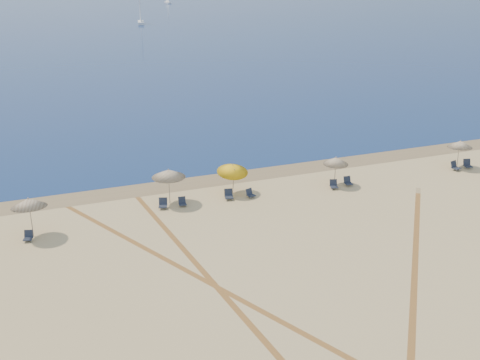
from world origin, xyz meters
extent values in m
plane|color=olive|center=(0.00, 24.00, 0.00)|extent=(500.00, 500.00, 0.00)
cylinder|color=gray|center=(-14.29, 18.75, 1.22)|extent=(0.05, 0.31, 2.44)
cone|color=#FDEEC9|center=(-14.29, 18.64, 2.29)|extent=(2.17, 2.22, 0.77)
sphere|color=gray|center=(-14.29, 18.64, 2.59)|extent=(0.08, 0.08, 0.08)
cylinder|color=gray|center=(-5.05, 20.66, 1.20)|extent=(0.05, 0.05, 2.40)
cone|color=#FDEEC9|center=(-5.05, 20.66, 2.25)|extent=(2.35, 2.35, 0.55)
sphere|color=gray|center=(-5.05, 20.66, 2.55)|extent=(0.08, 0.08, 0.08)
cylinder|color=gray|center=(-0.29, 20.56, 1.05)|extent=(0.05, 0.50, 2.11)
cone|color=yellow|center=(-0.29, 20.75, 1.95)|extent=(2.27, 2.33, 1.01)
sphere|color=gray|center=(-0.29, 20.75, 2.25)|extent=(0.08, 0.08, 0.08)
cylinder|color=gray|center=(7.53, 19.58, 1.06)|extent=(0.05, 0.08, 2.12)
cone|color=#FDEEC9|center=(7.53, 19.59, 1.97)|extent=(1.91, 1.92, 0.58)
sphere|color=gray|center=(7.53, 19.59, 2.27)|extent=(0.08, 0.08, 0.08)
cylinder|color=gray|center=(18.92, 19.51, 1.08)|extent=(0.05, 0.16, 2.17)
cone|color=#FDEEC9|center=(18.92, 19.46, 2.02)|extent=(1.96, 1.99, 0.65)
sphere|color=gray|center=(18.92, 19.46, 2.32)|extent=(0.08, 0.08, 0.08)
cube|color=black|center=(-14.62, 18.05, 0.17)|extent=(0.64, 0.64, 0.05)
cube|color=black|center=(-14.55, 18.30, 0.39)|extent=(0.55, 0.33, 0.46)
cylinder|color=#A5A5AD|center=(-14.82, 17.92, 0.08)|extent=(0.02, 0.02, 0.17)
cylinder|color=#A5A5AD|center=(-14.42, 17.81, 0.08)|extent=(0.02, 0.02, 0.17)
cube|color=black|center=(-5.73, 19.90, 0.19)|extent=(0.72, 0.72, 0.05)
cube|color=black|center=(-5.65, 20.17, 0.44)|extent=(0.61, 0.37, 0.51)
cylinder|color=#A5A5AD|center=(-5.95, 19.75, 0.09)|extent=(0.03, 0.03, 0.19)
cylinder|color=#A5A5AD|center=(-5.51, 19.62, 0.09)|extent=(0.03, 0.03, 0.19)
cube|color=black|center=(-4.35, 19.81, 0.17)|extent=(0.56, 0.56, 0.05)
cube|color=black|center=(-4.33, 20.06, 0.39)|extent=(0.53, 0.23, 0.46)
cylinder|color=#A5A5AD|center=(-4.55, 19.64, 0.08)|extent=(0.02, 0.02, 0.17)
cylinder|color=#A5A5AD|center=(-4.15, 19.60, 0.08)|extent=(0.02, 0.02, 0.17)
cube|color=black|center=(-0.93, 19.78, 0.19)|extent=(0.69, 0.69, 0.05)
cube|color=black|center=(-0.87, 20.06, 0.45)|extent=(0.62, 0.33, 0.52)
cylinder|color=#A5A5AD|center=(-1.16, 19.61, 0.10)|extent=(0.03, 0.03, 0.19)
cylinder|color=#A5A5AD|center=(-0.70, 19.52, 0.10)|extent=(0.03, 0.03, 0.19)
cube|color=black|center=(0.70, 19.55, 0.17)|extent=(0.65, 0.65, 0.05)
cube|color=black|center=(0.63, 19.79, 0.39)|extent=(0.55, 0.34, 0.46)
cylinder|color=#A5A5AD|center=(0.51, 19.30, 0.08)|extent=(0.02, 0.02, 0.17)
cylinder|color=#A5A5AD|center=(0.90, 19.43, 0.08)|extent=(0.02, 0.02, 0.17)
cube|color=black|center=(7.11, 18.90, 0.18)|extent=(0.67, 0.67, 0.05)
cube|color=black|center=(7.18, 19.16, 0.42)|extent=(0.58, 0.33, 0.49)
cylinder|color=#A5A5AD|center=(6.90, 18.76, 0.09)|extent=(0.02, 0.02, 0.18)
cylinder|color=#A5A5AD|center=(7.32, 18.65, 0.09)|extent=(0.02, 0.02, 0.18)
cube|color=black|center=(8.47, 19.08, 0.18)|extent=(0.57, 0.57, 0.05)
cube|color=black|center=(8.48, 19.35, 0.42)|extent=(0.56, 0.22, 0.49)
cylinder|color=#A5A5AD|center=(8.25, 18.89, 0.09)|extent=(0.02, 0.02, 0.18)
cylinder|color=#A5A5AD|center=(8.69, 18.88, 0.09)|extent=(0.02, 0.02, 0.18)
cube|color=black|center=(18.38, 18.92, 0.20)|extent=(0.72, 0.72, 0.05)
cube|color=black|center=(18.31, 19.20, 0.46)|extent=(0.63, 0.35, 0.53)
cylinder|color=#A5A5AD|center=(18.14, 18.65, 0.10)|extent=(0.03, 0.03, 0.20)
cylinder|color=#A5A5AD|center=(18.61, 18.75, 0.10)|extent=(0.03, 0.03, 0.20)
cube|color=black|center=(19.60, 18.96, 0.19)|extent=(0.73, 0.73, 0.05)
cube|color=black|center=(19.67, 19.24, 0.45)|extent=(0.63, 0.36, 0.53)
cylinder|color=#A5A5AD|center=(19.37, 18.80, 0.10)|extent=(0.03, 0.03, 0.19)
cylinder|color=#A5A5AD|center=(19.83, 18.68, 0.10)|extent=(0.03, 0.03, 0.19)
cube|color=white|center=(36.65, 190.34, 0.24)|extent=(1.62, 4.41, 0.47)
cube|color=white|center=(15.23, 131.17, 0.32)|extent=(2.44, 5.82, 0.62)
cylinder|color=gray|center=(15.23, 131.17, 4.32)|extent=(0.12, 0.12, 8.22)
plane|color=tan|center=(-5.44, 9.23, 0.00)|extent=(31.07, 31.07, 0.00)
plane|color=tan|center=(-5.57, 10.32, 0.00)|extent=(31.07, 31.07, 0.00)
plane|color=tan|center=(3.99, 4.87, 0.00)|extent=(39.26, 39.26, 0.00)
plane|color=tan|center=(4.66, 5.74, 0.00)|extent=(39.26, 39.26, 0.00)
plane|color=tan|center=(-6.70, 11.72, 0.00)|extent=(37.35, 37.35, 0.00)
plane|color=tan|center=(-7.17, 12.72, 0.00)|extent=(37.35, 37.35, 0.00)
camera|label=1|loc=(-13.48, -16.00, 16.48)|focal=43.14mm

